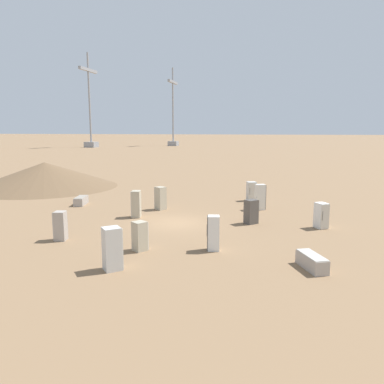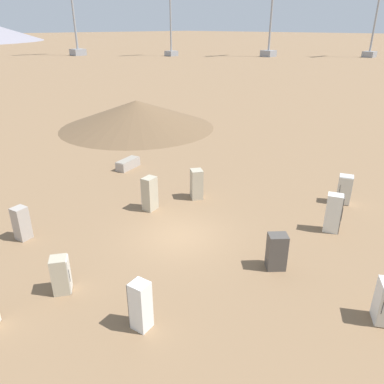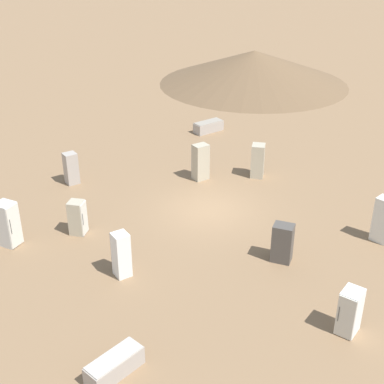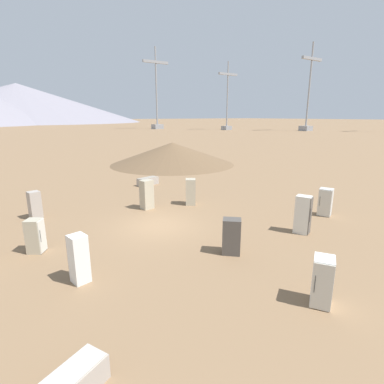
{
  "view_description": "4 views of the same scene",
  "coord_description": "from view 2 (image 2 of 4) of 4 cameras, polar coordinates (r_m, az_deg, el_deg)",
  "views": [
    {
      "loc": [
        22.7,
        6.68,
        5.96
      ],
      "look_at": [
        -0.51,
        0.9,
        1.99
      ],
      "focal_mm": 35.0,
      "sensor_mm": 36.0,
      "label": 1
    },
    {
      "loc": [
        10.61,
        11.21,
        9.19
      ],
      "look_at": [
        -1.24,
        -0.32,
        1.8
      ],
      "focal_mm": 35.0,
      "sensor_mm": 36.0,
      "label": 2
    },
    {
      "loc": [
        8.55,
        19.39,
        11.78
      ],
      "look_at": [
        0.77,
        -0.12,
        1.0
      ],
      "focal_mm": 50.0,
      "sensor_mm": 36.0,
      "label": 3
    },
    {
      "loc": [
        7.08,
        13.51,
        5.76
      ],
      "look_at": [
        -1.49,
        1.04,
        1.89
      ],
      "focal_mm": 28.0,
      "sensor_mm": 36.0,
      "label": 4
    }
  ],
  "objects": [
    {
      "name": "discarded_fridge_1",
      "position": [
        12.77,
        -7.88,
        -16.75
      ],
      "size": [
        0.65,
        0.71,
        1.77
      ],
      "rotation": [
        0.0,
        0.0,
        3.34
      ],
      "color": "white",
      "rests_on": "ground_plane"
    },
    {
      "name": "power_pylon_0",
      "position": [
        135.49,
        26.05,
        21.82
      ],
      "size": [
        10.17,
        3.49,
        29.06
      ],
      "color": "gray",
      "rests_on": "ground_plane"
    },
    {
      "name": "dirt_mound",
      "position": [
        37.35,
        -8.41,
        11.66
      ],
      "size": [
        14.95,
        14.95,
        2.63
      ],
      "color": "brown",
      "rests_on": "ground_plane"
    },
    {
      "name": "discarded_fridge_7",
      "position": [
        19.1,
        -24.58,
        -4.34
      ],
      "size": [
        0.71,
        0.73,
        1.6
      ],
      "rotation": [
        0.0,
        0.0,
        3.36
      ],
      "color": "#A89E93",
      "rests_on": "ground_plane"
    },
    {
      "name": "power_pylon_3",
      "position": [
        136.81,
        -17.51,
        23.66
      ],
      "size": [
        11.87,
        4.07,
        33.91
      ],
      "color": "gray",
      "rests_on": "ground_plane"
    },
    {
      "name": "power_pylon_1",
      "position": [
        128.62,
        11.91,
        23.95
      ],
      "size": [
        11.16,
        3.83,
        31.9
      ],
      "color": "gray",
      "rests_on": "ground_plane"
    },
    {
      "name": "discarded_fridge_5",
      "position": [
        26.61,
        -9.74,
        4.26
      ],
      "size": [
        1.99,
        1.18,
        0.65
      ],
      "rotation": [
        0.0,
        0.0,
        4.97
      ],
      "color": "#A89E93",
      "rests_on": "ground_plane"
    },
    {
      "name": "discarded_fridge_11",
      "position": [
        19.15,
        20.74,
        -3.03
      ],
      "size": [
        0.79,
        0.89,
        1.93
      ],
      "rotation": [
        0.0,
        0.0,
        0.4
      ],
      "color": "silver",
      "rests_on": "ground_plane"
    },
    {
      "name": "ground_plane",
      "position": [
        17.97,
        -2.04,
        -6.7
      ],
      "size": [
        1000.0,
        1000.0,
        0.0
      ],
      "primitive_type": "plane",
      "color": "#846647"
    },
    {
      "name": "discarded_fridge_8",
      "position": [
        14.97,
        -19.35,
        -11.85
      ],
      "size": [
        0.85,
        0.84,
        1.49
      ],
      "rotation": [
        0.0,
        0.0,
        0.98
      ],
      "color": "#B2A88E",
      "rests_on": "ground_plane"
    },
    {
      "name": "discarded_fridge_2",
      "position": [
        20.19,
        -6.49,
        -0.24
      ],
      "size": [
        0.83,
        0.74,
        1.85
      ],
      "rotation": [
        0.0,
        0.0,
        3.35
      ],
      "color": "#B2A88E",
      "rests_on": "ground_plane"
    },
    {
      "name": "discarded_fridge_0",
      "position": [
        22.51,
        22.21,
        0.36
      ],
      "size": [
        0.9,
        0.92,
        1.63
      ],
      "rotation": [
        0.0,
        0.0,
        5.11
      ],
      "color": "silver",
      "rests_on": "ground_plane"
    },
    {
      "name": "discarded_fridge_6",
      "position": [
        15.78,
        12.76,
        -8.82
      ],
      "size": [
        0.98,
        0.98,
        1.56
      ],
      "rotation": [
        0.0,
        0.0,
        2.39
      ],
      "color": "#4C4742",
      "rests_on": "ground_plane"
    },
    {
      "name": "discarded_fridge_9",
      "position": [
        21.42,
        0.69,
        1.22
      ],
      "size": [
        0.93,
        0.96,
        1.74
      ],
      "rotation": [
        0.0,
        0.0,
        2.56
      ],
      "color": "#B2A88E",
      "rests_on": "ground_plane"
    },
    {
      "name": "power_pylon_2",
      "position": [
        129.09,
        -3.26,
        23.66
      ],
      "size": [
        9.34,
        3.2,
        26.69
      ],
      "color": "gray",
      "rests_on": "ground_plane"
    }
  ]
}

